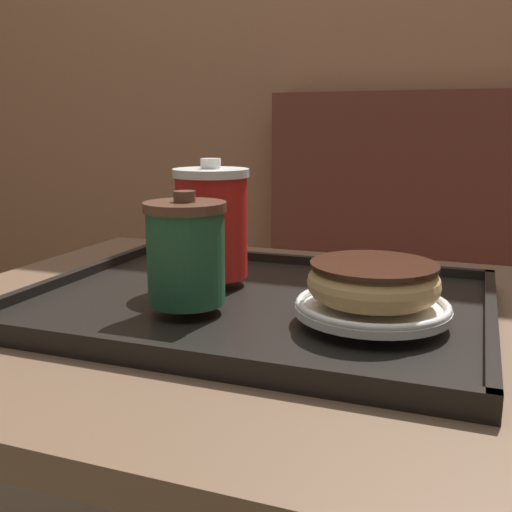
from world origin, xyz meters
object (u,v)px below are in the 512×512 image
donut_chocolate_glazed (373,281)px  spoon (389,269)px  coffee_cup_front (186,252)px  coffee_cup_rear (212,222)px

donut_chocolate_glazed → spoon: (-0.01, 0.18, -0.03)m
coffee_cup_front → donut_chocolate_glazed: (0.19, 0.03, -0.02)m
coffee_cup_front → spoon: size_ratio=0.94×
coffee_cup_front → coffee_cup_rear: size_ratio=0.82×
coffee_cup_rear → spoon: size_ratio=1.15×
coffee_cup_rear → spoon: bearing=25.3°
coffee_cup_rear → donut_chocolate_glazed: coffee_cup_rear is taller
donut_chocolate_glazed → coffee_cup_front: bearing=-171.1°
coffee_cup_rear → donut_chocolate_glazed: bearing=-21.7°
coffee_cup_rear → spoon: 0.24m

